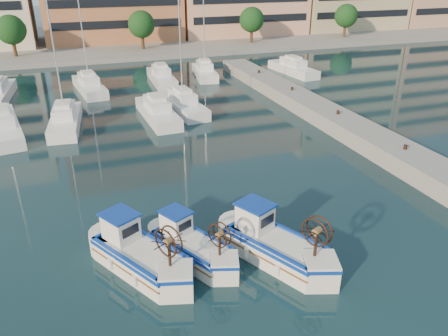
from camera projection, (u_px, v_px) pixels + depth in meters
ground at (263, 255)px, 20.45m from camera, size 300.00×300.00×0.00m
quay at (384, 147)px, 30.99m from camera, size 3.00×60.00×1.20m
yacht_marina at (119, 97)px, 42.80m from camera, size 39.66×21.94×11.50m
fishing_boat_a at (139, 253)px, 19.16m from camera, size 4.00×5.02×3.04m
fishing_boat_b at (191, 245)px, 19.93m from camera, size 3.38×4.38×2.64m
fishing_boat_c at (274, 243)px, 19.82m from camera, size 3.93×5.16×3.11m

